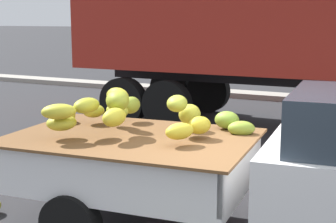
{
  "coord_description": "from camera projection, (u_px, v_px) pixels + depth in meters",
  "views": [
    {
      "loc": [
        1.45,
        -4.57,
        2.38
      ],
      "look_at": [
        -1.26,
        0.82,
        1.26
      ],
      "focal_mm": 54.08,
      "sensor_mm": 36.0,
      "label": 1
    }
  ],
  "objects": [
    {
      "name": "pickup_truck",
      "position": [
        300.0,
        170.0,
        5.01
      ],
      "size": [
        4.86,
        2.24,
        1.7
      ],
      "rotation": [
        0.0,
        0.0,
        0.1
      ],
      "color": "white",
      "rests_on": "ground"
    }
  ]
}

